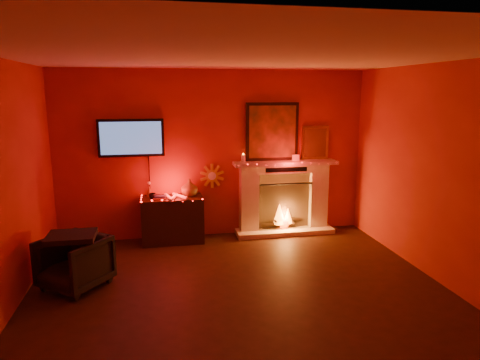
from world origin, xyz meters
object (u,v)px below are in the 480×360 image
Objects in this scene: fireplace at (283,190)px; sunburst_clock at (212,176)px; console_table at (173,217)px; armchair at (74,263)px; tv at (131,138)px.

sunburst_clock is at bearing 175.63° from fireplace.
fireplace is 2.17× the size of console_table.
sunburst_clock is (-1.19, 0.09, 0.28)m from fireplace.
armchair is at bearing -153.22° from fireplace.
tv reaches higher than armchair.
armchair is (-0.65, -1.62, -1.33)m from tv.
armchair is at bearing -111.76° from tv.
armchair is (-1.24, -1.43, -0.08)m from console_table.
tv is (-2.44, 0.06, 0.92)m from fireplace.
sunburst_clock is (1.25, 0.03, -0.65)m from tv.
armchair is at bearing -138.98° from sunburst_clock.
console_table is at bearing 86.92° from armchair.
console_table is (-1.84, -0.13, -0.32)m from fireplace.
fireplace is 5.45× the size of sunburst_clock.
tv is at bearing 178.50° from fireplace.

